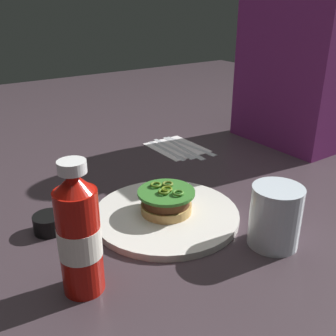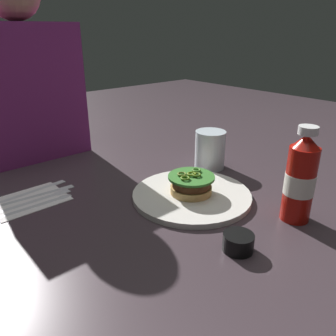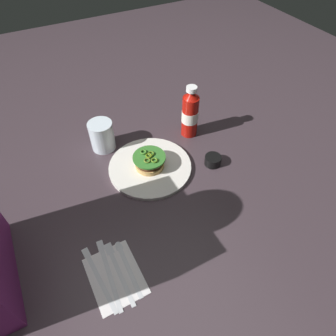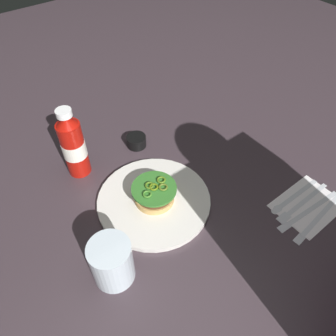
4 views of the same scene
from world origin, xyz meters
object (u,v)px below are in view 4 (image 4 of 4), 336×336
(ketchup_bottle, at_px, (73,146))
(water_glass, at_px, (112,262))
(dinner_plate, at_px, (154,200))
(steak_knife, at_px, (306,212))
(spoon_utensil, at_px, (289,200))
(burger_sandwich, at_px, (154,193))
(condiment_cup, at_px, (136,141))
(fork_utensil, at_px, (300,205))
(napkin, at_px, (308,205))
(butter_knife, at_px, (316,220))

(ketchup_bottle, xyz_separation_m, water_glass, (0.08, 0.33, -0.04))
(dinner_plate, bearing_deg, steak_knife, 137.33)
(spoon_utensil, bearing_deg, water_glass, -12.58)
(spoon_utensil, bearing_deg, burger_sandwich, -36.75)
(water_glass, bearing_deg, burger_sandwich, -149.98)
(condiment_cup, distance_m, fork_utensil, 0.49)
(water_glass, distance_m, steak_knife, 0.49)
(spoon_utensil, xyz_separation_m, steak_knife, (-0.00, 0.05, -0.00))
(dinner_plate, xyz_separation_m, burger_sandwich, (-0.00, 0.00, 0.03))
(napkin, height_order, spoon_utensil, spoon_utensil)
(burger_sandwich, relative_size, butter_knife, 0.55)
(ketchup_bottle, relative_size, spoon_utensil, 1.18)
(dinner_plate, xyz_separation_m, spoon_utensil, (-0.28, 0.21, -0.00))
(dinner_plate, relative_size, ketchup_bottle, 1.39)
(ketchup_bottle, xyz_separation_m, fork_utensil, (-0.39, 0.46, -0.09))
(condiment_cup, bearing_deg, napkin, 116.15)
(dinner_plate, xyz_separation_m, water_glass, (0.18, 0.11, 0.05))
(steak_knife, height_order, butter_knife, same)
(dinner_plate, height_order, burger_sandwich, burger_sandwich)
(ketchup_bottle, height_order, butter_knife, ketchup_bottle)
(dinner_plate, relative_size, spoon_utensil, 1.64)
(condiment_cup, xyz_separation_m, butter_knife, (-0.20, 0.50, -0.01))
(napkin, relative_size, butter_knife, 0.82)
(ketchup_bottle, distance_m, napkin, 0.63)
(burger_sandwich, bearing_deg, water_glass, 30.02)
(spoon_utensil, xyz_separation_m, fork_utensil, (-0.01, 0.03, -0.00))
(napkin, bearing_deg, fork_utensil, -33.60)
(fork_utensil, xyz_separation_m, butter_knife, (0.01, 0.05, 0.00))
(butter_knife, bearing_deg, steak_knife, -88.28)
(spoon_utensil, bearing_deg, fork_utensil, 109.55)
(burger_sandwich, height_order, napkin, burger_sandwich)
(ketchup_bottle, bearing_deg, spoon_utensil, 131.61)
(spoon_utensil, distance_m, fork_utensil, 0.03)
(ketchup_bottle, relative_size, condiment_cup, 3.58)
(condiment_cup, height_order, napkin, condiment_cup)
(napkin, distance_m, steak_knife, 0.03)
(dinner_plate, relative_size, condiment_cup, 4.97)
(spoon_utensil, bearing_deg, steak_knife, 92.55)
(condiment_cup, bearing_deg, dinner_plate, 67.89)
(condiment_cup, distance_m, napkin, 0.51)
(dinner_plate, xyz_separation_m, condiment_cup, (-0.08, -0.21, 0.01))
(condiment_cup, bearing_deg, butter_knife, 111.75)
(dinner_plate, relative_size, napkin, 1.72)
(ketchup_bottle, relative_size, butter_knife, 1.02)
(water_glass, xyz_separation_m, condiment_cup, (-0.27, -0.32, -0.04))
(water_glass, relative_size, butter_knife, 0.54)
(condiment_cup, distance_m, steak_knife, 0.51)
(burger_sandwich, height_order, fork_utensil, burger_sandwich)
(ketchup_bottle, xyz_separation_m, steak_knife, (-0.38, 0.48, -0.09))
(napkin, height_order, butter_knife, butter_knife)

